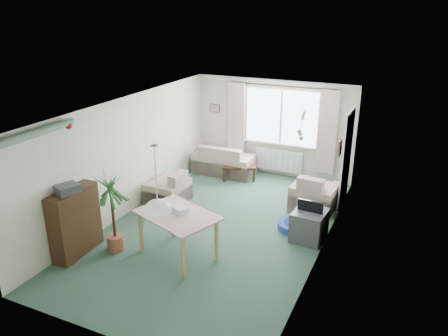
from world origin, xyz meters
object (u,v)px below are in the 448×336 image
at_px(armchair_left, 167,187).
at_px(coffee_table, 239,172).
at_px(dining_table, 178,235).
at_px(houseplant, 113,212).
at_px(pet_bed, 295,226).
at_px(armchair_corner, 315,191).
at_px(bookshelf, 75,222).
at_px(sofa, 225,159).
at_px(tv_cube, 309,225).

xyz_separation_m(armchair_left, coffee_table, (0.89, 1.91, -0.18)).
bearing_deg(coffee_table, dining_table, -83.64).
xyz_separation_m(coffee_table, houseplant, (-0.70, -3.97, 0.56)).
bearing_deg(pet_bed, dining_table, -131.87).
bearing_deg(armchair_corner, bookshelf, 50.74).
relative_size(coffee_table, houseplant, 0.55).
bearing_deg(dining_table, coffee_table, 96.36).
distance_m(armchair_corner, dining_table, 3.26).
height_order(armchair_corner, bookshelf, bookshelf).
xyz_separation_m(sofa, coffee_table, (0.49, -0.22, -0.19)).
bearing_deg(coffee_table, armchair_left, -115.02).
relative_size(sofa, armchair_left, 1.85).
distance_m(armchair_left, coffee_table, 2.11).
distance_m(coffee_table, bookshelf, 4.52).
bearing_deg(sofa, pet_bed, 139.22).
bearing_deg(armchair_left, dining_table, 39.21).
xyz_separation_m(sofa, dining_table, (0.90, -3.90, 0.01)).
height_order(houseplant, dining_table, houseplant).
relative_size(dining_table, tv_cube, 1.99).
bearing_deg(armchair_corner, armchair_left, 23.66).
xyz_separation_m(armchair_corner, bookshelf, (-3.32, -3.45, 0.20)).
height_order(bookshelf, pet_bed, bookshelf).
height_order(sofa, coffee_table, sofa).
bearing_deg(coffee_table, pet_bed, -44.03).
xyz_separation_m(coffee_table, pet_bed, (1.99, -1.92, -0.12)).
bearing_deg(armchair_corner, pet_bed, 89.18).
height_order(sofa, tv_cube, sofa).
distance_m(bookshelf, dining_table, 1.78).
height_order(armchair_corner, tv_cube, armchair_corner).
distance_m(sofa, coffee_table, 0.57).
bearing_deg(tv_cube, armchair_left, 179.10).
bearing_deg(armchair_corner, tv_cube, 104.19).
bearing_deg(tv_cube, coffee_table, 140.74).
distance_m(coffee_table, pet_bed, 2.77).
bearing_deg(pet_bed, houseplant, -142.57).
relative_size(sofa, houseplant, 1.02).
xyz_separation_m(armchair_corner, dining_table, (-1.67, -2.80, -0.01)).
relative_size(sofa, tv_cube, 2.44).
bearing_deg(armchair_left, tv_cube, 87.63).
relative_size(armchair_left, tv_cube, 1.32).
xyz_separation_m(armchair_corner, armchair_left, (-2.98, -1.03, -0.03)).
xyz_separation_m(bookshelf, dining_table, (1.64, 0.65, -0.21)).
distance_m(armchair_left, tv_cube, 3.21).
bearing_deg(tv_cube, dining_table, -137.77).
bearing_deg(armchair_left, coffee_table, 157.92).
bearing_deg(armchair_corner, dining_table, 63.70).
distance_m(coffee_table, dining_table, 3.71).
distance_m(bookshelf, tv_cube, 4.14).
xyz_separation_m(houseplant, tv_cube, (3.01, 1.77, -0.46)).
distance_m(dining_table, tv_cube, 2.41).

